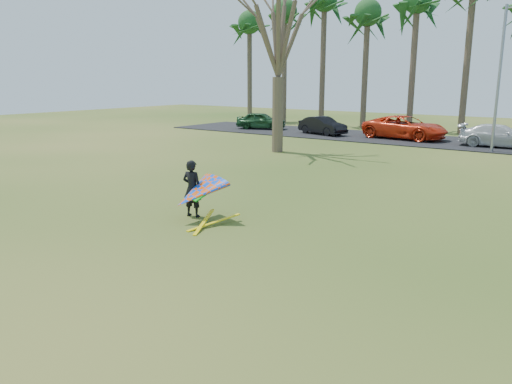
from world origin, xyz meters
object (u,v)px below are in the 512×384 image
Objects in this scene: car_0 at (261,121)px; kite_flyer at (197,192)px; car_1 at (322,126)px; car_3 at (500,136)px; car_2 at (405,127)px; streetlight at (503,72)px; bare_tree_left at (278,26)px.

kite_flyer is at bearing -167.06° from car_0.
car_3 reaches higher than car_1.
car_1 is 23.66m from kite_flyer.
car_0 is 11.92m from car_2.
kite_flyer is (2.13, -23.12, 0.00)m from car_2.
streetlight is 1.73× the size of car_3.
car_0 is 0.87× the size of car_3.
car_1 is 12.02m from car_3.
streetlight is 12.95m from car_1.
streetlight reaches higher than car_2.
car_1 is at bearing 109.86° from kite_flyer.
kite_flyer is (8.04, -22.25, 0.14)m from car_1.
kite_flyer is (-4.18, -20.18, -3.61)m from streetlight.
streetlight reaches higher than kite_flyer.
car_2 is (-6.31, 2.94, -3.62)m from streetlight.
bare_tree_left is 4.06× the size of kite_flyer.
streetlight is (10.16, 7.00, -2.45)m from bare_tree_left.
car_3 is 1.94× the size of kite_flyer.
car_0 is 6.04m from car_1.
kite_flyer reaches higher than car_1.
car_2 is (11.92, 0.27, 0.10)m from car_0.
bare_tree_left is at bearing 130.56° from car_3.
car_0 is at bearing 171.67° from streetlight.
car_2 is at bearing 95.26° from kite_flyer.
car_3 is (9.96, 9.22, -6.18)m from bare_tree_left.
car_3 is (12.02, 0.16, 0.02)m from car_1.
bare_tree_left reaches higher than car_0.
car_2 reaches higher than car_3.
bare_tree_left is 11.18m from car_1.
car_0 is (-8.07, 9.67, -6.17)m from bare_tree_left.
streetlight is at bearing -116.97° from car_0.
kite_flyer is at bearing -101.71° from streetlight.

